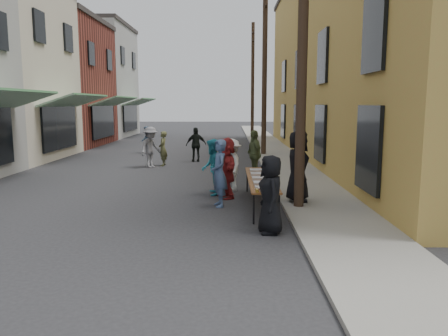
{
  "coord_description": "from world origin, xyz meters",
  "views": [
    {
      "loc": [
        2.5,
        -8.13,
        2.73
      ],
      "look_at": [
        2.37,
        1.61,
        1.3
      ],
      "focal_mm": 35.0,
      "sensor_mm": 36.0,
      "label": 1
    }
  ],
  "objects_px": {
    "guest_front_c": "(212,167)",
    "server": "(298,166)",
    "utility_pole_near": "(303,31)",
    "catering_tray_sausage": "(266,188)",
    "guest_front_a": "(271,195)",
    "utility_pole_mid": "(265,69)",
    "utility_pole_far": "(253,81)",
    "serving_table": "(261,180)"
  },
  "relations": [
    {
      "from": "guest_front_c",
      "to": "server",
      "type": "bearing_deg",
      "value": 60.2
    },
    {
      "from": "utility_pole_near",
      "to": "catering_tray_sausage",
      "type": "bearing_deg",
      "value": -129.01
    },
    {
      "from": "utility_pole_near",
      "to": "guest_front_a",
      "type": "relative_size",
      "value": 5.37
    },
    {
      "from": "utility_pole_mid",
      "to": "catering_tray_sausage",
      "type": "distance_m",
      "value": 13.73
    },
    {
      "from": "utility_pole_mid",
      "to": "guest_front_c",
      "type": "distance_m",
      "value": 11.06
    },
    {
      "from": "guest_front_a",
      "to": "server",
      "type": "height_order",
      "value": "server"
    },
    {
      "from": "utility_pole_near",
      "to": "utility_pole_far",
      "type": "xyz_separation_m",
      "value": [
        0.0,
        24.0,
        0.0
      ]
    },
    {
      "from": "utility_pole_mid",
      "to": "catering_tray_sausage",
      "type": "xyz_separation_m",
      "value": [
        -0.96,
        -13.18,
        -3.71
      ]
    },
    {
      "from": "utility_pole_mid",
      "to": "guest_front_a",
      "type": "bearing_deg",
      "value": -93.77
    },
    {
      "from": "utility_pole_far",
      "to": "catering_tray_sausage",
      "type": "bearing_deg",
      "value": -92.18
    },
    {
      "from": "utility_pole_near",
      "to": "guest_front_c",
      "type": "relative_size",
      "value": 5.31
    },
    {
      "from": "catering_tray_sausage",
      "to": "server",
      "type": "height_order",
      "value": "server"
    },
    {
      "from": "utility_pole_near",
      "to": "server",
      "type": "bearing_deg",
      "value": 85.0
    },
    {
      "from": "utility_pole_far",
      "to": "guest_front_a",
      "type": "xyz_separation_m",
      "value": [
        -0.93,
        -26.09,
        -3.66
      ]
    },
    {
      "from": "utility_pole_near",
      "to": "catering_tray_sausage",
      "type": "height_order",
      "value": "utility_pole_near"
    },
    {
      "from": "serving_table",
      "to": "server",
      "type": "distance_m",
      "value": 1.07
    },
    {
      "from": "utility_pole_mid",
      "to": "server",
      "type": "height_order",
      "value": "utility_pole_mid"
    },
    {
      "from": "catering_tray_sausage",
      "to": "guest_front_a",
      "type": "xyz_separation_m",
      "value": [
        0.03,
        -0.91,
        0.05
      ]
    },
    {
      "from": "catering_tray_sausage",
      "to": "utility_pole_near",
      "type": "bearing_deg",
      "value": 50.99
    },
    {
      "from": "utility_pole_mid",
      "to": "guest_front_c",
      "type": "height_order",
      "value": "utility_pole_mid"
    },
    {
      "from": "serving_table",
      "to": "guest_front_c",
      "type": "bearing_deg",
      "value": 135.1
    },
    {
      "from": "guest_front_c",
      "to": "utility_pole_far",
      "type": "bearing_deg",
      "value": 172.12
    },
    {
      "from": "guest_front_a",
      "to": "guest_front_c",
      "type": "xyz_separation_m",
      "value": [
        -1.39,
        3.92,
        0.01
      ]
    },
    {
      "from": "utility_pole_near",
      "to": "utility_pole_mid",
      "type": "xyz_separation_m",
      "value": [
        0.0,
        12.0,
        0.0
      ]
    },
    {
      "from": "utility_pole_near",
      "to": "utility_pole_mid",
      "type": "height_order",
      "value": "same"
    },
    {
      "from": "catering_tray_sausage",
      "to": "guest_front_c",
      "type": "bearing_deg",
      "value": 114.36
    },
    {
      "from": "utility_pole_near",
      "to": "server",
      "type": "height_order",
      "value": "utility_pole_near"
    },
    {
      "from": "server",
      "to": "guest_front_c",
      "type": "bearing_deg",
      "value": 61.86
    },
    {
      "from": "utility_pole_mid",
      "to": "serving_table",
      "type": "relative_size",
      "value": 2.25
    },
    {
      "from": "utility_pole_mid",
      "to": "server",
      "type": "distance_m",
      "value": 11.93
    },
    {
      "from": "serving_table",
      "to": "catering_tray_sausage",
      "type": "height_order",
      "value": "catering_tray_sausage"
    },
    {
      "from": "utility_pole_far",
      "to": "server",
      "type": "relative_size",
      "value": 4.66
    },
    {
      "from": "guest_front_a",
      "to": "guest_front_c",
      "type": "relative_size",
      "value": 0.99
    },
    {
      "from": "serving_table",
      "to": "guest_front_a",
      "type": "bearing_deg",
      "value": -89.37
    },
    {
      "from": "utility_pole_mid",
      "to": "server",
      "type": "xyz_separation_m",
      "value": [
        0.05,
        -11.43,
        -3.44
      ]
    },
    {
      "from": "guest_front_c",
      "to": "serving_table",
      "type": "bearing_deg",
      "value": 43.19
    },
    {
      "from": "catering_tray_sausage",
      "to": "server",
      "type": "relative_size",
      "value": 0.26
    },
    {
      "from": "server",
      "to": "serving_table",
      "type": "bearing_deg",
      "value": 95.6
    },
    {
      "from": "utility_pole_mid",
      "to": "utility_pole_far",
      "type": "bearing_deg",
      "value": 90.0
    },
    {
      "from": "utility_pole_far",
      "to": "catering_tray_sausage",
      "type": "xyz_separation_m",
      "value": [
        -0.96,
        -25.18,
        -3.71
      ]
    },
    {
      "from": "utility_pole_far",
      "to": "guest_front_a",
      "type": "relative_size",
      "value": 5.37
    },
    {
      "from": "serving_table",
      "to": "guest_front_a",
      "type": "height_order",
      "value": "guest_front_a"
    }
  ]
}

